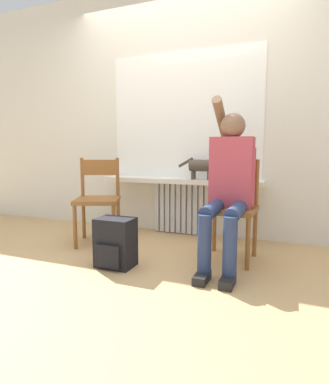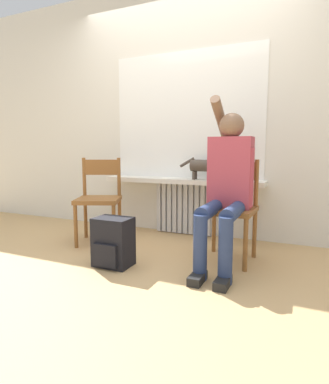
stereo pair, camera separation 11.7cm
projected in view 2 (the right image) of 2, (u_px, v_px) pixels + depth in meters
name	position (u px, v px, depth m)	size (l,w,h in m)	color
ground_plane	(132.00, 268.00, 2.52)	(12.00, 12.00, 0.00)	tan
wall_with_window	(187.00, 110.00, 3.45)	(7.00, 0.06, 2.70)	silver
radiator	(184.00, 208.00, 3.52)	(0.64, 0.08, 0.57)	silver
windowsill	(181.00, 181.00, 3.41)	(1.73, 0.26, 0.05)	white
window_glass	(186.00, 115.00, 3.43)	(1.66, 0.01, 1.33)	white
chair_left	(99.00, 198.00, 3.19)	(0.54, 0.54, 0.84)	brown
chair_right	(230.00, 207.00, 2.66)	(0.42, 0.42, 0.84)	brown
person	(227.00, 182.00, 2.52)	(0.36, 1.04, 1.35)	navy
cat	(204.00, 166.00, 3.25)	(0.44, 0.12, 0.23)	#4C4238
backpack	(113.00, 242.00, 2.55)	(0.29, 0.24, 0.39)	black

